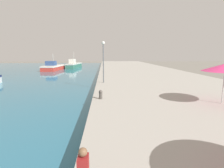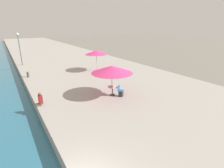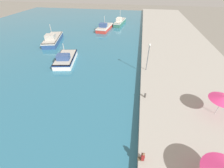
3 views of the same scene
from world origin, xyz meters
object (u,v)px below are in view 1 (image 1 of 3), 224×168
at_px(fishing_boat_distant, 74,65).
at_px(mooring_bollard, 101,94).
at_px(lamppost, 103,55).
at_px(fishing_boat_far, 53,67).

bearing_deg(fishing_boat_distant, mooring_bollard, -70.91).
xyz_separation_m(mooring_bollard, lamppost, (0.19, 7.20, 2.74)).
xyz_separation_m(fishing_boat_distant, lamppost, (8.51, -30.94, 2.96)).
distance_m(fishing_boat_far, fishing_boat_distant, 8.09).
relative_size(mooring_bollard, lamppost, 0.14).
distance_m(mooring_bollard, lamppost, 7.70).
bearing_deg(lamppost, fishing_boat_far, 117.37).
xyz_separation_m(fishing_boat_far, lamppost, (12.32, -23.80, 3.05)).
bearing_deg(lamppost, mooring_bollard, -91.54).
bearing_deg(fishing_boat_distant, fishing_boat_far, -111.32).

